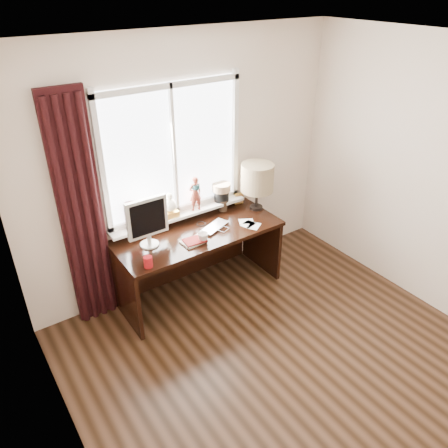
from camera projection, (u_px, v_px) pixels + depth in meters
floor at (314, 388)px, 3.62m from camera, size 3.50×4.00×0.00m
ceiling at (364, 58)px, 2.33m from camera, size 3.50×4.00×0.00m
wall_back at (186, 166)px, 4.41m from camera, size 3.50×0.00×2.60m
wall_left at (81, 375)px, 2.12m from camera, size 0.00×4.00×2.60m
laptop at (215, 227)px, 4.42m from camera, size 0.39×0.32×0.03m
mug at (203, 237)px, 4.17m from camera, size 0.14×0.14×0.10m
red_cup at (148, 262)px, 3.82m from camera, size 0.08×0.08×0.10m
window at (176, 171)px, 4.30m from camera, size 1.52×0.20×1.40m
curtain at (82, 217)px, 3.88m from camera, size 0.38×0.09×2.25m
desk at (194, 248)px, 4.56m from camera, size 1.70×0.70×0.75m
monitor at (147, 220)px, 4.01m from camera, size 0.40×0.18×0.49m
notebook_stack at (194, 241)px, 4.18m from camera, size 0.24×0.18×0.03m
brush_holder at (223, 205)px, 4.72m from camera, size 0.09×0.09×0.25m
icon_frame at (239, 198)px, 4.86m from camera, size 0.10×0.04×0.13m
table_lamp at (257, 178)px, 4.61m from camera, size 0.35×0.35×0.52m
loose_papers at (249, 224)px, 4.50m from camera, size 0.21×0.29×0.00m
desk_cables at (210, 226)px, 4.46m from camera, size 0.26×0.27×0.01m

